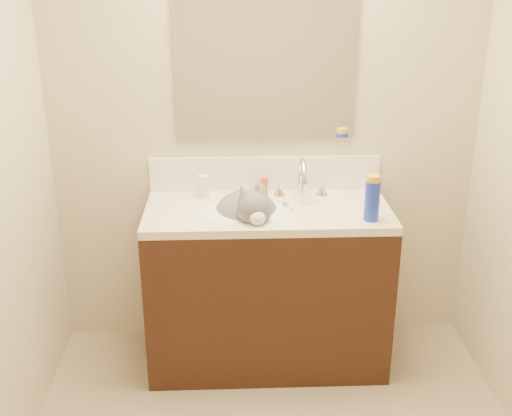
{
  "coord_description": "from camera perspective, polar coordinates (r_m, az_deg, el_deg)",
  "views": [
    {
      "loc": [
        -0.18,
        -1.94,
        2.01
      ],
      "look_at": [
        -0.06,
        0.92,
        0.88
      ],
      "focal_mm": 45.0,
      "sensor_mm": 36.0,
      "label": 1
    }
  ],
  "objects": [
    {
      "name": "backsplash",
      "position": [
        3.35,
        0.81,
        3.09
      ],
      "size": [
        1.2,
        0.02,
        0.18
      ],
      "primitive_type": "cube",
      "color": "white",
      "rests_on": "counter_slab"
    },
    {
      "name": "basin",
      "position": [
        3.13,
        -1.11,
        -1.41
      ],
      "size": [
        0.45,
        0.36,
        0.14
      ],
      "primitive_type": "ellipsoid",
      "color": "white",
      "rests_on": "vanity_cabinet"
    },
    {
      "name": "toothbrush_head",
      "position": [
        3.16,
        2.68,
        0.34
      ],
      "size": [
        0.03,
        0.04,
        0.02
      ],
      "primitive_type": "cube",
      "rotation": [
        0.0,
        0.0,
        0.4
      ],
      "color": "#5B7FC1",
      "rests_on": "counter_slab"
    },
    {
      "name": "spray_can",
      "position": [
        3.01,
        10.27,
        0.63
      ],
      "size": [
        0.09,
        0.09,
        0.19
      ],
      "primitive_type": "cylinder",
      "rotation": [
        0.0,
        0.0,
        0.28
      ],
      "color": "#1A2EB9",
      "rests_on": "counter_slab"
    },
    {
      "name": "cat",
      "position": [
        3.12,
        -0.7,
        -0.54
      ],
      "size": [
        0.41,
        0.47,
        0.34
      ],
      "rotation": [
        0.0,
        0.0,
        0.2
      ],
      "color": "#585659",
      "rests_on": "basin"
    },
    {
      "name": "counter_slab",
      "position": [
        3.14,
        1.06,
        -0.33
      ],
      "size": [
        1.2,
        0.55,
        0.04
      ],
      "primitive_type": "cube",
      "color": "beige",
      "rests_on": "vanity_cabinet"
    },
    {
      "name": "faucet",
      "position": [
        3.25,
        4.1,
        2.36
      ],
      "size": [
        0.28,
        0.2,
        0.21
      ],
      "color": "silver",
      "rests_on": "counter_slab"
    },
    {
      "name": "mirror",
      "position": [
        3.21,
        0.86,
        13.12
      ],
      "size": [
        0.9,
        0.02,
        0.8
      ],
      "primitive_type": "cube",
      "color": "white",
      "rests_on": "room_shell"
    },
    {
      "name": "pill_label",
      "position": [
        3.28,
        -4.67,
        1.77
      ],
      "size": [
        0.07,
        0.07,
        0.04
      ],
      "primitive_type": "cylinder",
      "rotation": [
        0.0,
        0.0,
        0.24
      ],
      "color": "orange",
      "rests_on": "pill_bottle"
    },
    {
      "name": "room_shell",
      "position": [
        2.01,
        2.81,
        6.43
      ],
      "size": [
        2.24,
        2.54,
        2.52
      ],
      "color": "#C6B393",
      "rests_on": "ground"
    },
    {
      "name": "amber_bottle",
      "position": [
        3.3,
        0.75,
        1.98
      ],
      "size": [
        0.04,
        0.04,
        0.09
      ],
      "primitive_type": "cylinder",
      "rotation": [
        0.0,
        0.0,
        0.01
      ],
      "color": "#D84C19",
      "rests_on": "counter_slab"
    },
    {
      "name": "toothbrush",
      "position": [
        3.16,
        2.68,
        0.28
      ],
      "size": [
        0.07,
        0.14,
        0.01
      ],
      "primitive_type": "cube",
      "rotation": [
        0.0,
        0.0,
        0.4
      ],
      "color": "white",
      "rests_on": "counter_slab"
    },
    {
      "name": "vanity_cabinet",
      "position": [
        3.33,
        1.0,
        -7.21
      ],
      "size": [
        1.2,
        0.55,
        0.82
      ],
      "primitive_type": "cube",
      "color": "black",
      "rests_on": "ground"
    },
    {
      "name": "pill_bottle",
      "position": [
        3.28,
        -4.67,
        1.96
      ],
      "size": [
        0.07,
        0.07,
        0.11
      ],
      "primitive_type": "cylinder",
      "rotation": [
        0.0,
        0.0,
        0.24
      ],
      "color": "white",
      "rests_on": "counter_slab"
    },
    {
      "name": "spray_cap",
      "position": [
        2.97,
        10.4,
        2.5
      ],
      "size": [
        0.08,
        0.08,
        0.04
      ],
      "primitive_type": "cylinder",
      "rotation": [
        0.0,
        0.0,
        0.28
      ],
      "color": "gold",
      "rests_on": "spray_can"
    },
    {
      "name": "silver_jar",
      "position": [
        3.3,
        0.21,
        1.69
      ],
      "size": [
        0.06,
        0.06,
        0.06
      ],
      "primitive_type": "cylinder",
      "rotation": [
        0.0,
        0.0,
        -0.06
      ],
      "color": "#B7B7BC",
      "rests_on": "counter_slab"
    }
  ]
}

